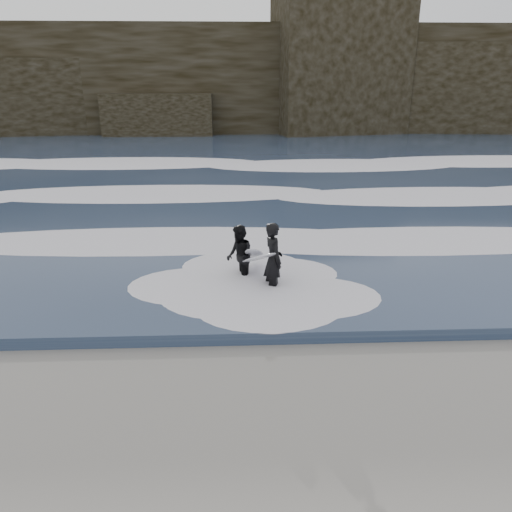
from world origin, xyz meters
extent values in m
plane|color=#845F47|center=(0.00, 0.00, 0.00)|extent=(120.00, 120.00, 0.00)
cube|color=#2B3B56|center=(0.00, 29.00, 0.15)|extent=(90.00, 52.00, 0.30)
cube|color=black|center=(0.00, 46.00, 5.00)|extent=(70.00, 9.00, 10.00)
ellipsoid|color=white|center=(0.00, 9.00, 0.40)|extent=(60.00, 3.20, 0.20)
ellipsoid|color=white|center=(0.00, 16.00, 0.42)|extent=(60.00, 4.00, 0.24)
ellipsoid|color=white|center=(0.00, 25.00, 0.45)|extent=(60.00, 4.80, 0.30)
imported|color=black|center=(-0.07, 5.67, 1.01)|extent=(0.67, 0.84, 2.01)
ellipsoid|color=white|center=(-0.47, 5.72, 1.05)|extent=(1.19, 1.93, 0.93)
imported|color=black|center=(-0.96, 6.32, 0.87)|extent=(0.83, 0.97, 1.75)
ellipsoid|color=white|center=(-0.54, 6.32, 0.94)|extent=(0.74, 1.78, 0.96)
camera|label=1|loc=(-1.06, -6.55, 5.56)|focal=35.00mm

